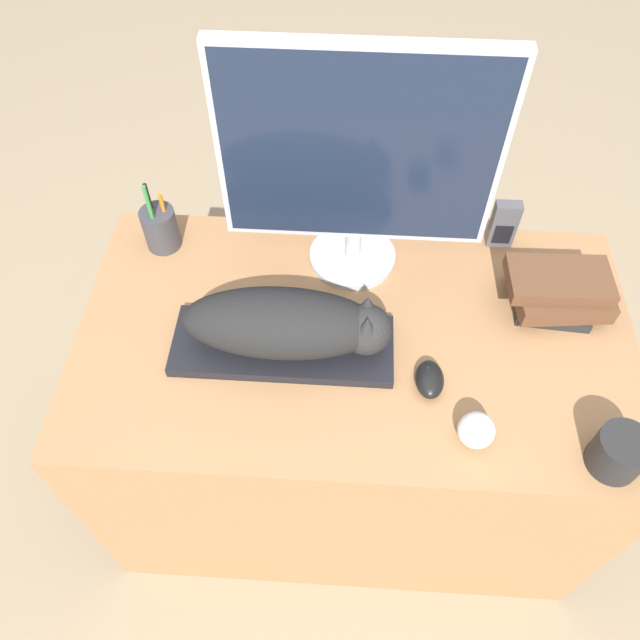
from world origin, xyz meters
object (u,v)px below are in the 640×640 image
computer_mouse (430,379)px  baseball (476,430)px  book_stack (558,289)px  cat (292,324)px  coffee_mug (620,453)px  phone (504,224)px  monitor (358,159)px  keyboard (283,345)px  pen_cup (160,228)px

computer_mouse → baseball: size_ratio=1.25×
computer_mouse → book_stack: size_ratio=0.38×
baseball → cat: bearing=152.9°
coffee_mug → phone: size_ratio=1.02×
monitor → book_stack: 0.52m
keyboard → baseball: (0.38, -0.18, 0.02)m
computer_mouse → baseball: baseball is taller
computer_mouse → phone: phone is taller
baseball → computer_mouse: bearing=124.7°
keyboard → book_stack: (0.58, 0.16, 0.04)m
keyboard → cat: 0.08m
phone → book_stack: 0.21m
computer_mouse → pen_cup: (-0.62, 0.35, 0.04)m
computer_mouse → phone: (0.18, 0.41, 0.04)m
pen_cup → book_stack: bearing=-8.1°
cat → phone: size_ratio=3.38×
coffee_mug → pen_cup: size_ratio=0.66×
baseball → coffee_mug: bearing=-7.4°
monitor → coffee_mug: (0.50, -0.48, -0.25)m
coffee_mug → baseball: size_ratio=1.81×
phone → book_stack: (0.10, -0.18, -0.01)m
monitor → phone: (0.35, 0.07, -0.23)m
baseball → book_stack: bearing=59.4°
coffee_mug → computer_mouse: bearing=156.1°
cat → baseball: 0.41m
coffee_mug → pen_cup: bearing=152.2°
coffee_mug → baseball: coffee_mug is taller
monitor → computer_mouse: (0.17, -0.33, -0.27)m
pen_cup → phone: 0.80m
keyboard → monitor: 0.41m
computer_mouse → coffee_mug: bearing=-23.9°
pen_cup → baseball: pen_cup is taller
pen_cup → phone: pen_cup is taller
monitor → pen_cup: 0.51m
coffee_mug → book_stack: 0.38m
cat → baseball: (0.36, -0.18, -0.06)m
keyboard → computer_mouse: computer_mouse is taller
coffee_mug → phone: (-0.15, 0.56, 0.02)m
monitor → computer_mouse: bearing=-63.6°
baseball → book_stack: (0.20, 0.34, 0.02)m
coffee_mug → pen_cup: (-0.95, 0.50, 0.01)m
cat → phone: cat is taller
keyboard → pen_cup: (-0.31, 0.28, 0.04)m
monitor → baseball: (0.25, -0.45, -0.26)m
monitor → keyboard: bearing=-117.5°
computer_mouse → pen_cup: 0.71m
pen_cup → phone: size_ratio=1.56×
baseball → book_stack: size_ratio=0.31×
keyboard → phone: phone is taller
monitor → phone: monitor is taller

